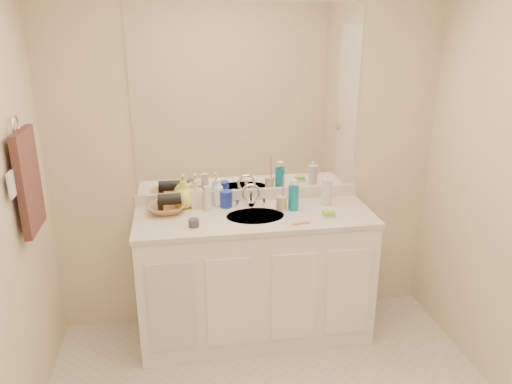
% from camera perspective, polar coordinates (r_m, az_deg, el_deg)
% --- Properties ---
extents(wall_back, '(2.60, 0.02, 2.40)m').
position_cam_1_polar(wall_back, '(3.33, -0.91, 4.27)').
color(wall_back, beige).
rests_on(wall_back, floor).
extents(vanity_cabinet, '(1.50, 0.55, 0.85)m').
position_cam_1_polar(vanity_cabinet, '(3.38, -0.14, -9.77)').
color(vanity_cabinet, white).
rests_on(vanity_cabinet, floor).
extents(countertop, '(1.52, 0.57, 0.03)m').
position_cam_1_polar(countertop, '(3.18, -0.15, -2.84)').
color(countertop, silver).
rests_on(countertop, vanity_cabinet).
extents(backsplash, '(1.52, 0.03, 0.08)m').
position_cam_1_polar(backsplash, '(3.40, -0.85, -0.35)').
color(backsplash, silver).
rests_on(backsplash, countertop).
extents(sink_basin, '(0.37, 0.37, 0.02)m').
position_cam_1_polar(sink_basin, '(3.16, -0.09, -2.93)').
color(sink_basin, '#BAB5A3').
rests_on(sink_basin, countertop).
extents(faucet, '(0.02, 0.02, 0.11)m').
position_cam_1_polar(faucet, '(3.31, -0.59, -0.68)').
color(faucet, silver).
rests_on(faucet, countertop).
extents(mirror, '(1.48, 0.01, 1.20)m').
position_cam_1_polar(mirror, '(3.25, -0.93, 10.37)').
color(mirror, white).
rests_on(mirror, wall_back).
extents(blue_mug, '(0.10, 0.10, 0.11)m').
position_cam_1_polar(blue_mug, '(3.29, -3.42, -0.80)').
color(blue_mug, '#172DA2').
rests_on(blue_mug, countertop).
extents(tan_cup, '(0.08, 0.08, 0.09)m').
position_cam_1_polar(tan_cup, '(3.25, 2.92, -1.28)').
color(tan_cup, tan).
rests_on(tan_cup, countertop).
extents(toothbrush, '(0.01, 0.04, 0.18)m').
position_cam_1_polar(toothbrush, '(3.21, 3.13, 0.47)').
color(toothbrush, '#FF4378').
rests_on(toothbrush, tan_cup).
extents(mouthwash_bottle, '(0.09, 0.09, 0.16)m').
position_cam_1_polar(mouthwash_bottle, '(3.24, 4.31, -0.66)').
color(mouthwash_bottle, '#0C8197').
rests_on(mouthwash_bottle, countertop).
extents(clear_pump_bottle, '(0.07, 0.07, 0.18)m').
position_cam_1_polar(clear_pump_bottle, '(3.35, 8.02, 0.00)').
color(clear_pump_bottle, silver).
rests_on(clear_pump_bottle, countertop).
extents(soap_dish, '(0.09, 0.08, 0.01)m').
position_cam_1_polar(soap_dish, '(3.18, 8.27, -2.71)').
color(soap_dish, silver).
rests_on(soap_dish, countertop).
extents(green_soap, '(0.08, 0.06, 0.03)m').
position_cam_1_polar(green_soap, '(3.17, 8.29, -2.39)').
color(green_soap, '#7ED133').
rests_on(green_soap, soap_dish).
extents(orange_comb, '(0.12, 0.04, 0.00)m').
position_cam_1_polar(orange_comb, '(3.05, 5.20, -3.58)').
color(orange_comb, orange).
rests_on(orange_comb, countertop).
extents(dark_jar, '(0.09, 0.09, 0.05)m').
position_cam_1_polar(dark_jar, '(3.02, -7.13, -3.52)').
color(dark_jar, '#3B3A42').
rests_on(dark_jar, countertop).
extents(extra_white_bottle, '(0.06, 0.06, 0.16)m').
position_cam_1_polar(extra_white_bottle, '(3.24, -5.52, -0.73)').
color(extra_white_bottle, silver).
rests_on(extra_white_bottle, countertop).
extents(soap_bottle_white, '(0.09, 0.09, 0.18)m').
position_cam_1_polar(soap_bottle_white, '(3.31, -4.30, -0.04)').
color(soap_bottle_white, white).
rests_on(soap_bottle_white, countertop).
extents(soap_bottle_cream, '(0.09, 0.09, 0.18)m').
position_cam_1_polar(soap_bottle_cream, '(3.29, -6.83, -0.25)').
color(soap_bottle_cream, beige).
rests_on(soap_bottle_cream, countertop).
extents(soap_bottle_yellow, '(0.15, 0.15, 0.18)m').
position_cam_1_polar(soap_bottle_yellow, '(3.30, -8.18, -0.25)').
color(soap_bottle_yellow, '#EBE85B').
rests_on(soap_bottle_yellow, countertop).
extents(wicker_basket, '(0.24, 0.24, 0.06)m').
position_cam_1_polar(wicker_basket, '(3.25, -10.15, -1.85)').
color(wicker_basket, '#AC7645').
rests_on(wicker_basket, countertop).
extents(hair_dryer, '(0.15, 0.08, 0.07)m').
position_cam_1_polar(hair_dryer, '(3.23, -9.86, -0.81)').
color(hair_dryer, black).
rests_on(hair_dryer, wicker_basket).
extents(towel_ring, '(0.01, 0.11, 0.11)m').
position_cam_1_polar(towel_ring, '(2.83, -25.80, 6.86)').
color(towel_ring, silver).
rests_on(towel_ring, wall_left).
extents(hand_towel, '(0.04, 0.32, 0.55)m').
position_cam_1_polar(hand_towel, '(2.89, -24.56, 1.10)').
color(hand_towel, '#351E1C').
rests_on(hand_towel, towel_ring).
extents(switch_plate, '(0.01, 0.08, 0.13)m').
position_cam_1_polar(switch_plate, '(2.70, -26.17, 0.76)').
color(switch_plate, white).
rests_on(switch_plate, wall_left).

